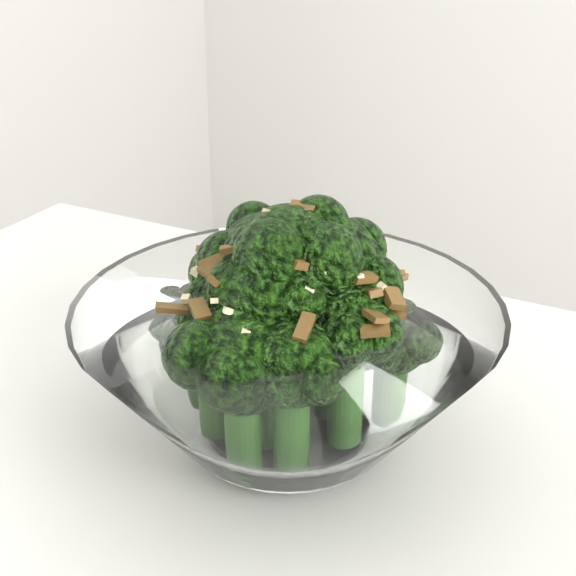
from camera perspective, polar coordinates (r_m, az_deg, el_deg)
The scene contains 1 object.
broccoli_dish at distance 0.49m, azimuth -0.15°, elevation -4.32°, with size 0.23×0.23×0.15m.
Camera 1 is at (-0.14, -0.26, 1.05)m, focal length 55.00 mm.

